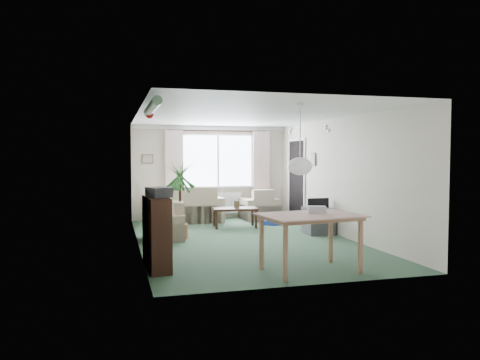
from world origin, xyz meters
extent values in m
plane|color=#2D4B34|center=(0.00, 0.00, 0.00)|extent=(6.50, 6.50, 0.00)
cube|color=white|center=(0.20, 3.23, 1.50)|extent=(1.80, 0.03, 1.30)
cube|color=black|center=(0.20, 3.15, 2.27)|extent=(2.60, 0.03, 0.03)
cube|color=beige|center=(-0.95, 3.13, 1.27)|extent=(0.45, 0.08, 2.00)
cube|color=beige|center=(1.35, 3.13, 1.27)|extent=(0.45, 0.08, 2.00)
cube|color=white|center=(0.20, 3.19, 0.40)|extent=(1.20, 0.10, 0.55)
cube|color=black|center=(1.99, 2.20, 1.00)|extent=(0.03, 0.95, 2.00)
sphere|color=white|center=(0.20, -2.30, 1.48)|extent=(0.36, 0.36, 0.36)
cylinder|color=#196626|center=(-1.92, -2.30, 2.28)|extent=(1.60, 1.60, 0.12)
sphere|color=silver|center=(1.30, 0.90, 2.22)|extent=(0.20, 0.20, 0.20)
sphere|color=silver|center=(1.60, -0.30, 2.22)|extent=(0.20, 0.20, 0.20)
cube|color=brown|center=(-1.60, 3.23, 1.55)|extent=(0.28, 0.03, 0.22)
cube|color=brown|center=(1.98, 1.20, 1.55)|extent=(0.03, 0.24, 0.30)
cube|color=beige|center=(-0.72, 2.75, 0.44)|extent=(1.76, 0.93, 0.88)
cube|color=#C5BB95|center=(1.16, 2.73, 0.39)|extent=(0.90, 0.85, 0.78)
cube|color=beige|center=(-1.50, 0.48, 0.37)|extent=(0.83, 0.87, 0.73)
cube|color=black|center=(0.24, 1.61, 0.22)|extent=(1.05, 0.66, 0.45)
cube|color=brown|center=(0.27, 1.59, 0.53)|extent=(0.12, 0.05, 0.16)
cube|color=black|center=(-1.84, -1.92, 0.52)|extent=(0.35, 0.87, 1.04)
cube|color=#343438|center=(-1.80, -1.94, 1.11)|extent=(0.38, 0.42, 0.14)
cylinder|color=#226221|center=(-1.17, 0.49, 0.77)|extent=(0.81, 0.81, 1.54)
cube|color=tan|center=(0.24, -2.60, 0.39)|extent=(1.35, 0.98, 0.79)
cube|color=silver|center=(0.39, -2.50, 0.85)|extent=(0.30, 0.25, 0.12)
cube|color=#39393E|center=(1.70, 0.31, 0.27)|extent=(0.57, 0.62, 0.54)
cylinder|color=#213299|center=(1.19, 1.85, 0.05)|extent=(0.69, 0.69, 0.11)
camera|label=1|loc=(-2.43, -8.64, 1.64)|focal=35.00mm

